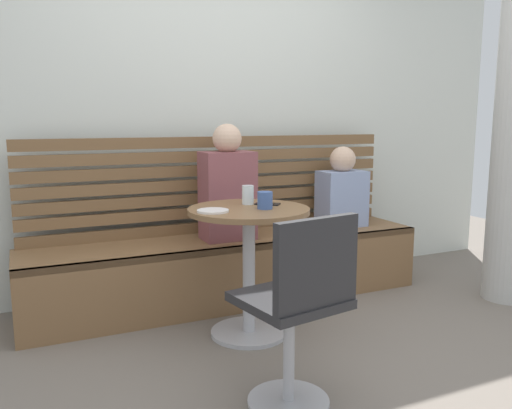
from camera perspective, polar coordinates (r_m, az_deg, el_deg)
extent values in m
plane|color=#70665B|center=(2.67, 7.47, -18.17)|extent=(8.00, 8.00, 0.00)
cube|color=silver|center=(3.86, -5.39, 12.53)|extent=(5.20, 0.10, 2.90)
cube|color=brown|center=(3.59, -2.75, -7.05)|extent=(2.70, 0.52, 0.44)
cube|color=brown|center=(3.32, -1.22, -4.80)|extent=(2.70, 0.04, 0.04)
cube|color=brown|center=(3.74, -4.15, -2.32)|extent=(2.65, 0.04, 0.07)
cube|color=brown|center=(3.72, -4.17, -0.68)|extent=(2.65, 0.04, 0.07)
cube|color=brown|center=(3.71, -4.19, 0.80)|extent=(2.65, 0.04, 0.07)
cube|color=brown|center=(3.70, -4.20, 2.29)|extent=(2.65, 0.04, 0.07)
cube|color=brown|center=(3.68, -4.22, 3.79)|extent=(2.65, 0.04, 0.07)
cube|color=brown|center=(3.68, -4.24, 5.30)|extent=(2.65, 0.04, 0.07)
cube|color=brown|center=(3.67, -4.26, 6.81)|extent=(2.65, 0.04, 0.07)
cylinder|color=#ADADB2|center=(3.11, -0.77, -13.69)|extent=(0.44, 0.44, 0.02)
cylinder|color=#ADADB2|center=(2.99, -0.78, -7.43)|extent=(0.07, 0.07, 0.69)
cylinder|color=brown|center=(2.91, -0.80, -0.66)|extent=(0.68, 0.68, 0.03)
cylinder|color=#ADADB2|center=(2.46, 3.54, -20.52)|extent=(0.36, 0.36, 0.02)
cylinder|color=#ADADB2|center=(2.35, 3.59, -15.93)|extent=(0.05, 0.05, 0.45)
cube|color=#232326|center=(2.26, 3.66, -10.30)|extent=(0.46, 0.46, 0.04)
cube|color=#232326|center=(2.08, 6.62, -6.35)|extent=(0.40, 0.11, 0.36)
cube|color=brown|center=(3.45, -3.10, 0.96)|extent=(0.34, 0.22, 0.58)
sphere|color=#DBB293|center=(3.42, -3.16, 7.19)|extent=(0.19, 0.19, 0.19)
cube|color=#8C9EC6|center=(3.94, 9.30, 0.64)|extent=(0.34, 0.22, 0.41)
sphere|color=#DBB293|center=(3.91, 9.41, 4.86)|extent=(0.19, 0.19, 0.19)
cylinder|color=white|center=(3.03, -0.88, 1.05)|extent=(0.07, 0.07, 0.11)
cylinder|color=#3D5B9E|center=(2.87, 0.98, 0.46)|extent=(0.08, 0.08, 0.09)
cylinder|color=white|center=(2.79, -4.71, -0.69)|extent=(0.17, 0.17, 0.01)
cube|color=black|center=(3.02, 1.27, 0.06)|extent=(0.15, 0.14, 0.01)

